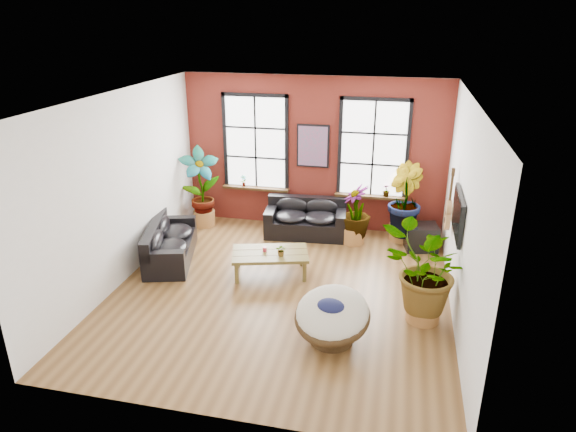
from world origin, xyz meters
name	(u,v)px	position (x,y,z in m)	size (l,w,h in m)	color
room	(282,199)	(0.00, 0.15, 1.75)	(6.04, 6.54, 3.54)	brown
sofa_back	(306,219)	(-0.04, 2.66, 0.37)	(1.87, 1.03, 0.83)	black
sofa_left	(168,244)	(-2.56, 0.78, 0.35)	(1.32, 2.12, 0.78)	black
coffee_table	(270,255)	(-0.36, 0.61, 0.41)	(1.61, 1.18, 0.56)	brown
papasan_chair	(332,316)	(1.12, -1.32, 0.45)	(1.36, 1.38, 0.87)	#3D2A15
poster	(313,146)	(0.00, 3.18, 1.95)	(0.74, 0.06, 0.98)	black
tv_wall_unit	(455,214)	(2.93, 0.60, 1.54)	(0.13, 1.86, 1.20)	black
media_box	(421,237)	(2.52, 2.42, 0.27)	(0.75, 0.67, 0.55)	black
pot_back_left	(205,218)	(-2.51, 2.67, 0.18)	(0.64, 0.64, 0.37)	#A76E36
pot_back_right	(401,232)	(2.10, 2.83, 0.19)	(0.69, 0.69, 0.38)	#A76E36
pot_right_wall	(423,309)	(2.51, -0.40, 0.20)	(0.69, 0.69, 0.41)	#A76E36
pot_mid	(353,235)	(1.06, 2.43, 0.18)	(0.56, 0.56, 0.37)	#A76E36
floor_plant_back_left	(201,185)	(-2.54, 2.63, 1.03)	(0.92, 0.63, 1.76)	#134917
floor_plant_back_right	(403,200)	(2.08, 2.81, 0.96)	(0.89, 0.71, 1.61)	#134917
floor_plant_right_wall	(425,272)	(2.48, -0.43, 0.90)	(1.34, 1.16, 1.48)	#134917
floor_plant_mid	(356,211)	(1.09, 2.46, 0.73)	(0.66, 0.66, 1.18)	#134917
table_plant	(281,250)	(-0.11, 0.51, 0.58)	(0.21, 0.18, 0.23)	#134917
sill_plant_left	(244,181)	(-1.65, 3.13, 1.04)	(0.14, 0.10, 0.27)	#134917
sill_plant_right	(386,190)	(1.70, 3.13, 1.04)	(0.15, 0.15, 0.27)	#134917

